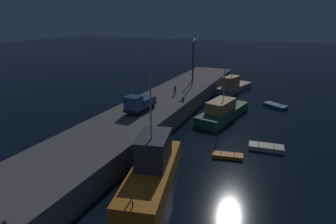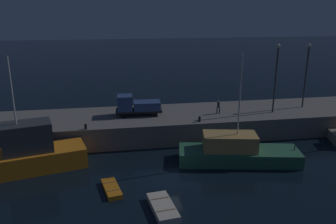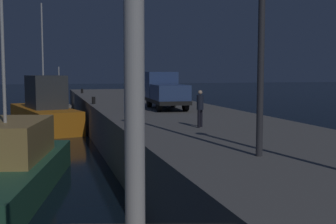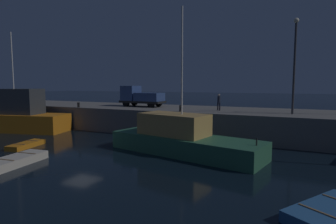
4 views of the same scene
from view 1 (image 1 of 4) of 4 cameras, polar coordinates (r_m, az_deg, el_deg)
ground_plane at (r=37.61m, az=12.25°, el=-5.36°), size 320.00×320.00×0.00m
pier_quay at (r=41.03m, az=-4.37°, el=-0.90°), size 72.60×8.98×2.64m
fishing_trawler_red at (r=61.67m, az=13.16°, el=5.23°), size 11.00×5.95×9.76m
fishing_boat_blue at (r=26.64m, az=-3.25°, el=-11.59°), size 12.89×6.45×11.14m
fishing_boat_orange at (r=44.65m, az=11.03°, el=0.21°), size 12.65×5.92×11.11m
dinghy_orange_near at (r=32.81m, az=12.07°, el=-8.71°), size 1.87×3.59×0.45m
dinghy_red_small at (r=35.87m, az=19.37°, el=-6.82°), size 2.15×4.20×0.58m
rowboat_blue_far at (r=52.98m, az=21.06°, el=1.23°), size 3.68×4.39×0.52m
lamp_post_west at (r=52.49m, az=5.07°, el=10.50°), size 0.44×0.44×8.51m
lamp_post_east at (r=57.71m, az=5.23°, el=11.16°), size 0.44×0.44×8.32m
utility_truck at (r=38.83m, az=-5.86°, el=1.84°), size 5.68×2.35×2.51m
dockworker at (r=47.09m, az=1.42°, el=4.67°), size 0.43×0.43×1.69m
bollard_west at (r=32.34m, az=-4.44°, el=-3.43°), size 0.28×0.28×0.57m
bollard_central at (r=43.48m, az=3.16°, el=2.54°), size 0.28×0.28×0.62m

